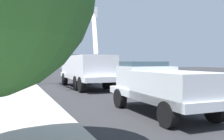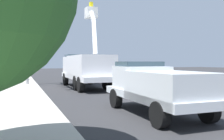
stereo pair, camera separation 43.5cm
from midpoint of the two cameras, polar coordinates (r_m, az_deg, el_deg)
name	(u,v)px [view 1 (the left image)]	position (r m, az deg, el deg)	size (l,w,h in m)	color
ground	(135,89)	(19.17, 4.60, -4.24)	(120.00, 120.00, 0.00)	#2D2D30
sidewalk_far_side	(15,93)	(17.18, -21.97, -4.89)	(60.00, 3.60, 0.12)	#B2ADA3
lane_centre_stripe	(135,89)	(19.17, 4.60, -4.23)	(50.00, 0.16, 0.01)	yellow
utility_bucket_truck	(86,67)	(19.93, -6.62, 0.63)	(8.27, 2.79, 7.05)	white
service_pickup_truck	(162,86)	(9.91, 9.99, -3.53)	(5.66, 2.32, 2.06)	silver
passing_minivan	(113,71)	(29.28, -0.26, -0.20)	(4.85, 2.07, 1.69)	silver
traffic_cone_mid_front	(131,87)	(16.56, 3.65, -3.81)	(0.40, 0.40, 0.82)	black
traffic_cone_mid_rear	(96,79)	(23.96, -4.27, -2.13)	(0.40, 0.40, 0.74)	black
traffic_signal_mast	(27,18)	(20.86, -19.28, 11.14)	(6.91, 0.70, 7.68)	gray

